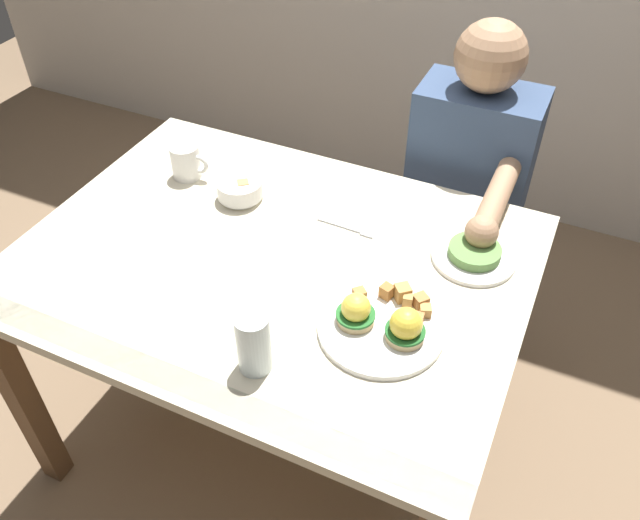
% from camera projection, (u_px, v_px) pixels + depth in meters
% --- Properties ---
extents(ground_plane, '(6.00, 6.00, 0.00)m').
position_uv_depth(ground_plane, '(283.00, 432.00, 2.04)').
color(ground_plane, '#7F664C').
extents(dining_table, '(1.20, 0.90, 0.74)m').
position_uv_depth(dining_table, '(274.00, 289.00, 1.61)').
color(dining_table, beige).
rests_on(dining_table, ground_plane).
extents(eggs_benedict_plate, '(0.27, 0.27, 0.09)m').
position_uv_depth(eggs_benedict_plate, '(383.00, 322.00, 1.35)').
color(eggs_benedict_plate, white).
rests_on(eggs_benedict_plate, dining_table).
extents(fruit_bowl, '(0.12, 0.12, 0.06)m').
position_uv_depth(fruit_bowl, '(240.00, 190.00, 1.70)').
color(fruit_bowl, white).
rests_on(fruit_bowl, dining_table).
extents(coffee_mug, '(0.11, 0.08, 0.09)m').
position_uv_depth(coffee_mug, '(186.00, 160.00, 1.76)').
color(coffee_mug, white).
rests_on(coffee_mug, dining_table).
extents(fork, '(0.16, 0.03, 0.00)m').
position_uv_depth(fork, '(350.00, 228.00, 1.62)').
color(fork, silver).
rests_on(fork, dining_table).
extents(water_glass_near, '(0.07, 0.07, 0.14)m').
position_uv_depth(water_glass_near, '(254.00, 346.00, 1.26)').
color(water_glass_near, silver).
rests_on(water_glass_near, dining_table).
extents(side_plate, '(0.20, 0.20, 0.04)m').
position_uv_depth(side_plate, '(474.00, 255.00, 1.53)').
color(side_plate, white).
rests_on(side_plate, dining_table).
extents(diner_person, '(0.34, 0.54, 1.14)m').
position_uv_depth(diner_person, '(466.00, 188.00, 1.91)').
color(diner_person, '#33333D').
rests_on(diner_person, ground_plane).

